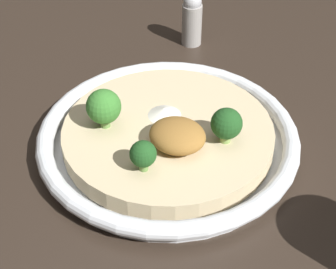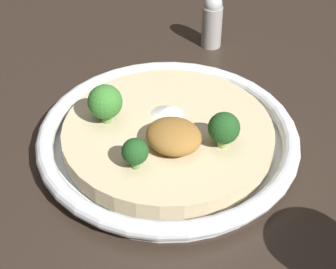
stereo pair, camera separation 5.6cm
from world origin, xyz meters
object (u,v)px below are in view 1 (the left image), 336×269
object	(u,v)px
broccoli_back_right	(226,124)
pepper_shaker	(192,19)
risotto_bowl	(168,137)
broccoli_left	(104,107)
broccoli_front	(143,154)

from	to	relation	value
broccoli_back_right	pepper_shaker	size ratio (longest dim) A/B	0.51
risotto_bowl	broccoli_left	size ratio (longest dim) A/B	6.36
broccoli_left	pepper_shaker	bearing A→B (deg)	96.36
broccoli_back_right	risotto_bowl	bearing A→B (deg)	-170.46
broccoli_front	pepper_shaker	xyz separation A→B (m)	(-0.11, 0.30, -0.01)
risotto_bowl	broccoli_left	world-z (taller)	broccoli_left
risotto_bowl	broccoli_back_right	xyz separation A→B (m)	(0.07, 0.01, 0.04)
broccoli_front	broccoli_back_right	world-z (taller)	broccoli_back_right
risotto_bowl	broccoli_front	distance (m)	0.08
broccoli_front	broccoli_back_right	size ratio (longest dim) A/B	0.85
broccoli_front	pepper_shaker	world-z (taller)	pepper_shaker
broccoli_left	broccoli_back_right	size ratio (longest dim) A/B	1.14
broccoli_left	broccoli_back_right	bearing A→B (deg)	19.35
broccoli_left	risotto_bowl	bearing A→B (deg)	28.59
broccoli_left	broccoli_back_right	distance (m)	0.14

